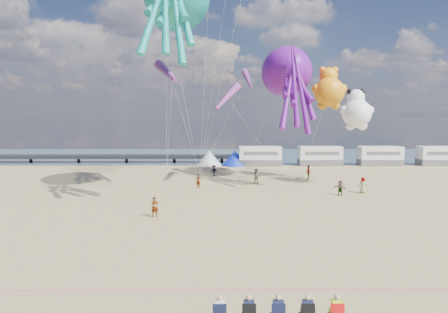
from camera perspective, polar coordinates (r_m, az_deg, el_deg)
ground at (r=23.87m, az=-0.25°, el=-13.56°), size 120.00×120.00×0.00m
water at (r=77.90m, az=-0.31°, el=0.13°), size 120.00×120.00×0.00m
pier at (r=72.47m, az=-23.03°, el=-0.02°), size 60.00×3.00×0.50m
motorhome_0 at (r=63.12m, az=5.15°, el=0.07°), size 6.60×2.50×3.00m
motorhome_1 at (r=64.72m, az=13.55°, el=0.08°), size 6.60×2.50×3.00m
motorhome_2 at (r=67.63m, az=21.39°, el=0.08°), size 6.60×2.50×3.00m
motorhome_3 at (r=71.69m, az=28.46°, el=0.08°), size 6.60×2.50×3.00m
tent_white at (r=62.89m, az=-2.12°, el=-0.20°), size 4.00×4.00×2.40m
tent_blue at (r=62.89m, az=1.52°, el=-0.20°), size 4.00×4.00×2.40m
spectator_row at (r=16.28m, az=7.68°, el=-20.87°), size 6.10×0.90×1.30m
rope_line at (r=19.22m, az=-0.22°, el=-18.50°), size 34.00×0.03×0.03m
standing_person at (r=31.89m, az=-9.85°, el=-7.14°), size 0.68×0.57×1.58m
beachgoer_0 at (r=43.17m, az=19.22°, el=-3.89°), size 0.64×0.46×1.65m
beachgoer_1 at (r=45.83m, az=4.63°, el=-2.91°), size 1.06×0.95×1.81m
beachgoer_2 at (r=51.80m, az=-1.45°, el=-2.05°), size 0.91×0.86×1.48m
beachgoer_3 at (r=50.67m, az=11.96°, el=-2.20°), size 0.87×1.24×1.75m
beachgoer_4 at (r=41.25m, az=16.25°, el=-4.37°), size 0.86×0.87×1.48m
beachgoer_5 at (r=43.64m, az=-3.69°, el=-3.54°), size 1.47×1.10×1.54m
sandbag_a at (r=50.45m, az=-8.19°, el=-3.05°), size 0.50×0.35×0.22m
sandbag_b at (r=50.24m, az=2.43°, el=-3.03°), size 0.50×0.35×0.22m
sandbag_c at (r=50.20m, az=10.77°, el=-3.14°), size 0.50×0.35×0.22m
sandbag_d at (r=52.99m, az=8.30°, el=-2.62°), size 0.50×0.35×0.22m
sandbag_e at (r=52.02m, az=-3.52°, el=-2.73°), size 0.50×0.35×0.22m
kite_octopus_purple at (r=50.18m, az=8.89°, el=11.83°), size 7.13×11.91×12.71m
kite_panda at (r=46.62m, az=18.43°, el=5.86°), size 4.55×4.38×5.44m
kite_teddy_orange at (r=49.97m, az=14.81°, el=8.89°), size 4.71×4.48×6.12m
windsock_left at (r=45.31m, az=-8.21°, el=11.89°), size 3.71×6.49×6.62m
windsock_mid at (r=46.41m, az=0.49°, el=8.50°), size 3.67×6.49×6.67m
windsock_right at (r=50.48m, az=3.41°, el=10.98°), size 1.53×4.69×4.61m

